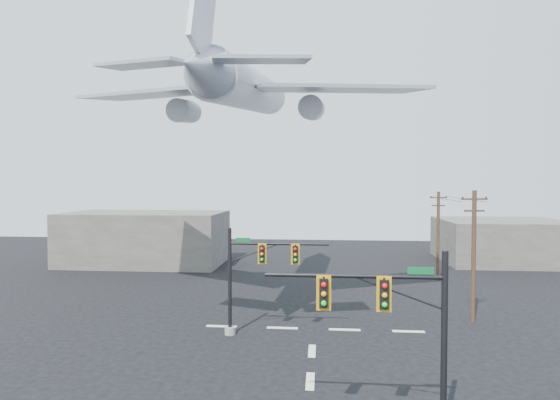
# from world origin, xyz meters

# --- Properties ---
(lane_markings) EXTENTS (14.00, 21.20, 0.01)m
(lane_markings) POSITION_xyz_m (0.00, 5.33, 0.01)
(lane_markings) COLOR white
(lane_markings) RESTS_ON ground
(signal_mast_near) EXTENTS (6.96, 0.76, 6.89)m
(signal_mast_near) POSITION_xyz_m (3.57, -0.42, 3.71)
(signal_mast_near) COLOR gray
(signal_mast_near) RESTS_ON ground
(signal_mast_far) EXTENTS (6.41, 0.73, 6.61)m
(signal_mast_far) POSITION_xyz_m (-3.80, 10.41, 3.55)
(signal_mast_far) COLOR gray
(signal_mast_far) RESTS_ON ground
(utility_pole_a) EXTENTS (1.78, 0.34, 8.90)m
(utility_pole_a) POSITION_xyz_m (10.73, 14.57, 4.65)
(utility_pole_a) COLOR #4B2F20
(utility_pole_a) RESTS_ON ground
(utility_pole_b) EXTENTS (1.72, 0.51, 8.58)m
(utility_pole_b) POSITION_xyz_m (11.71, 28.30, 4.49)
(utility_pole_b) COLOR #4B2F20
(utility_pole_b) RESTS_ON ground
(power_lines) EXTENTS (2.57, 13.73, 0.03)m
(power_lines) POSITION_xyz_m (11.22, 21.44, 8.11)
(power_lines) COLOR black
(airliner) EXTENTS (27.51, 28.93, 7.55)m
(airliner) POSITION_xyz_m (-5.14, 17.63, 16.47)
(airliner) COLOR #A7ACB3
(building_left) EXTENTS (18.00, 10.00, 6.00)m
(building_left) POSITION_xyz_m (-20.00, 35.00, 3.00)
(building_left) COLOR slate
(building_left) RESTS_ON ground
(building_right) EXTENTS (14.00, 12.00, 5.00)m
(building_right) POSITION_xyz_m (22.00, 40.00, 2.50)
(building_right) COLOR slate
(building_right) RESTS_ON ground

